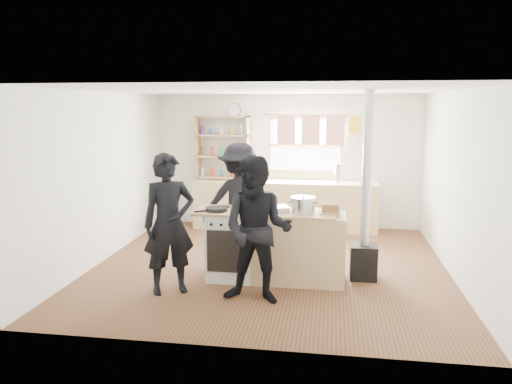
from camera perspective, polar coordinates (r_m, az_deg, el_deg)
ground at (r=7.31m, az=1.59°, el=-8.47°), size 5.00×5.00×0.01m
back_counter at (r=9.33m, az=3.29°, el=-1.53°), size 3.40×0.55×0.90m
shelving_unit at (r=9.48m, az=-3.85°, el=5.14°), size 1.00×0.28×1.20m
thermos at (r=9.19m, az=9.31°, el=2.03°), size 0.10×0.10×0.32m
cooking_island at (r=6.63m, az=2.27°, el=-6.14°), size 1.97×0.64×0.93m
skillet_greens at (r=6.54m, az=-4.55°, el=-1.94°), size 0.40×0.40×0.05m
roast_tray at (r=6.49m, az=2.12°, el=-1.92°), size 0.42×0.35×0.07m
stockpot_stove at (r=6.68m, az=-1.54°, el=-1.22°), size 0.22×0.22×0.18m
stockpot_counter at (r=6.44m, az=5.40°, el=-1.47°), size 0.31×0.31×0.23m
bread_board at (r=6.45m, az=8.50°, el=-1.98°), size 0.29×0.21×0.12m
flue_heater at (r=6.78m, az=12.30°, el=-4.34°), size 0.35×0.35×2.50m
person_near_left at (r=6.19m, az=-9.91°, el=-3.63°), size 0.75×0.67×1.73m
person_near_right at (r=5.80m, az=0.17°, el=-4.40°), size 0.90×0.73×1.73m
person_far at (r=7.48m, az=-1.85°, el=-1.07°), size 1.22×0.83×1.75m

